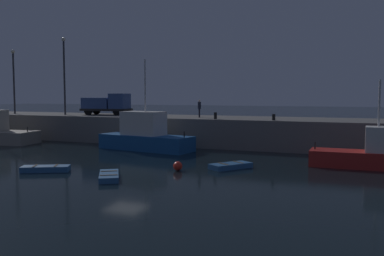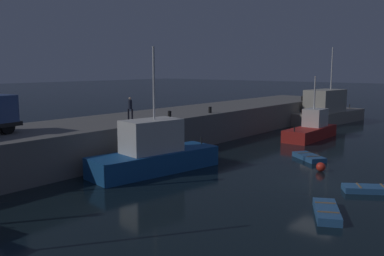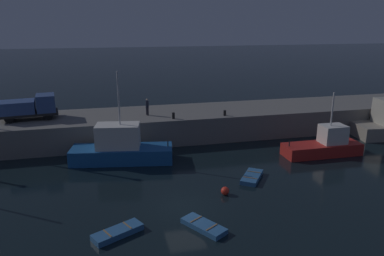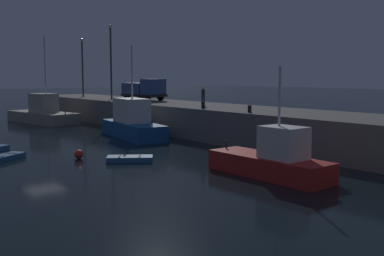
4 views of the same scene
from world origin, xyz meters
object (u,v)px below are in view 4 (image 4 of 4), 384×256
Objects in this scene: mooring_buoy_near at (79,154)px; bollard_central at (203,105)px; rowboat_white_mid at (4,157)px; lamp_post_west at (82,62)px; dinghy_red_small at (130,159)px; dockworker at (203,95)px; utility_truck at (144,89)px; fishing_trawler_red at (132,123)px; fishing_boat_blue at (43,114)px; bollard_west at (250,109)px; fishing_boat_white at (272,160)px; lamp_post_east at (111,56)px.

mooring_buoy_near is 0.97× the size of bollard_central.
rowboat_white_mid is 0.41× the size of lamp_post_west.
dockworker is at bearing 119.92° from dinghy_red_small.
rowboat_white_mid is 30.23m from lamp_post_west.
utility_truck reaches higher than dockworker.
utility_truck is at bearing 141.33° from fishing_trawler_red.
fishing_boat_blue is 3.48× the size of dinghy_red_small.
bollard_west is at bearing -2.54° from lamp_post_west.
dockworker is at bearing 61.19° from fishing_trawler_red.
rowboat_white_mid is at bearing -56.36° from utility_truck.
lamp_post_east reaches higher than fishing_boat_white.
fishing_boat_white is at bearing -8.02° from fishing_trawler_red.
fishing_boat_blue is 28.32m from bollard_west.
lamp_post_east is (-16.88, 17.13, 7.40)m from rowboat_white_mid.
fishing_boat_blue is 9.04m from lamp_post_west.
utility_truck reaches higher than dinghy_red_small.
lamp_post_east reaches higher than bollard_west.
lamp_post_west reaches higher than fishing_trawler_red.
dockworker is at bearing 165.66° from bollard_west.
lamp_post_west is at bearing 112.61° from fishing_boat_blue.
dockworker is at bearing 105.54° from mooring_buoy_near.
lamp_post_east is (4.53, 6.37, 6.52)m from fishing_boat_blue.
fishing_boat_white is 4.17× the size of dockworker.
rowboat_white_mid is at bearing -45.42° from lamp_post_east.
fishing_trawler_red is at bearing 171.98° from fishing_boat_white.
fishing_trawler_red is at bearing -21.54° from lamp_post_east.
dockworker is at bearing -5.52° from utility_truck.
dockworker is (-6.71, 11.66, 3.47)m from dinghy_red_small.
mooring_buoy_near is 12.17m from bollard_central.
bollard_central is (22.53, 4.90, 1.92)m from fishing_boat_blue.
fishing_boat_blue is 10.18m from lamp_post_east.
rowboat_white_mid is 5.53× the size of bollard_west.
fishing_boat_white is 17.03m from rowboat_white_mid.
lamp_post_east is at bearing 134.58° from rowboat_white_mid.
bollard_central is (2.32, -1.97, -0.68)m from dockworker.
dockworker reaches higher than rowboat_white_mid.
dockworker is (-15.28, 8.08, 2.72)m from fishing_boat_white.
dockworker reaches higher than bollard_west.
bollard_central is at bearing -12.70° from utility_truck.
dinghy_red_small is at bearing -95.36° from bollard_west.
bollard_central is (18.00, -1.47, -4.60)m from lamp_post_east.
lamp_post_west is (-29.53, 11.06, 6.83)m from dinghy_red_small.
bollard_central is at bearing 154.77° from fishing_boat_white.
fishing_boat_blue is at bearing 164.03° from mooring_buoy_near.
lamp_post_west is (-2.61, 6.27, 5.96)m from fishing_boat_blue.
fishing_boat_blue is 17.07× the size of bollard_central.
fishing_trawler_red reaches higher than rowboat_white_mid.
fishing_trawler_red is at bearing -146.61° from bollard_central.
lamp_post_east reaches higher than mooring_buoy_near.
bollard_central is at bearing -4.67° from lamp_post_east.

